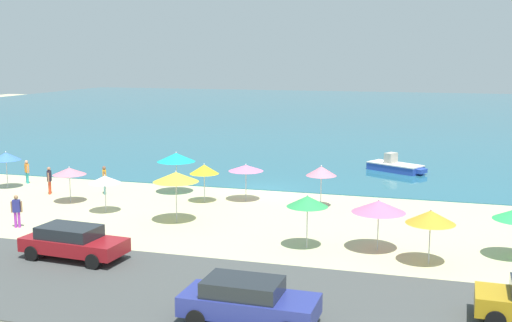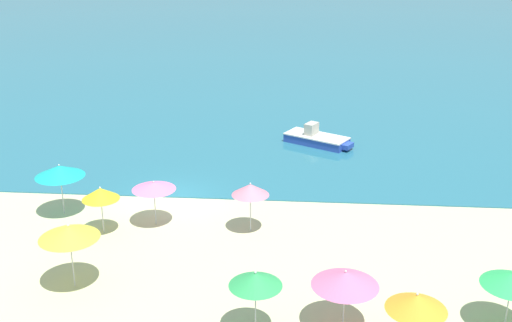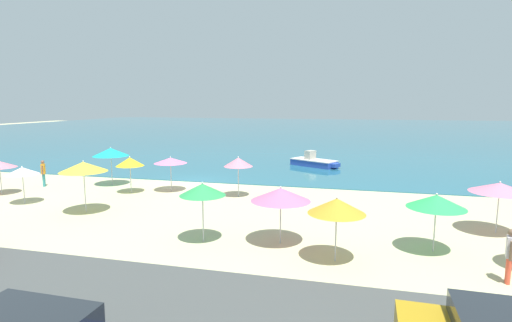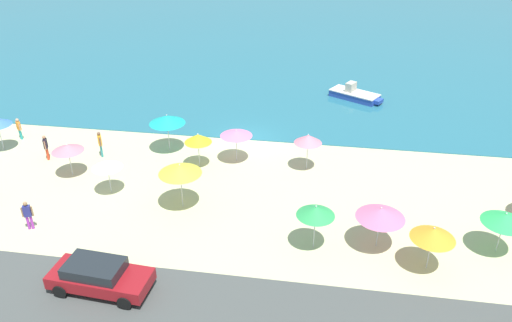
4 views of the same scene
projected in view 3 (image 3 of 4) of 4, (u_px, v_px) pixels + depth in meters
ground_plane at (193, 182)px, 28.36m from camera, size 160.00×160.00×0.00m
sea at (300, 130)px, 81.11m from camera, size 150.00×110.00×0.05m
beach_umbrella_0 at (111, 152)px, 26.99m from camera, size 2.40×2.40×2.63m
beach_umbrella_1 at (22, 171)px, 22.06m from camera, size 1.76×1.76×2.13m
beach_umbrella_2 at (436, 201)px, 14.85m from camera, size 2.14×2.14×2.28m
beach_umbrella_4 at (83, 167)px, 20.12m from camera, size 2.36×2.36×2.71m
beach_umbrella_6 at (337, 206)px, 13.96m from camera, size 2.04×2.04×2.36m
beach_umbrella_7 at (238, 162)px, 23.68m from camera, size 1.73×1.73×2.44m
beach_umbrella_8 at (130, 162)px, 24.67m from camera, size 1.72×1.72×2.32m
beach_umbrella_10 at (281, 194)px, 15.74m from camera, size 2.39×2.39×2.35m
beach_umbrella_11 at (500, 188)px, 17.00m from camera, size 2.43×2.43×2.29m
beach_umbrella_12 at (202, 190)px, 15.96m from camera, size 1.87×1.87×2.47m
beach_umbrella_14 at (171, 161)px, 25.16m from camera, size 2.07×2.07×2.23m
bather_0 at (43, 172)px, 26.72m from camera, size 0.37×0.50×1.78m
bather_1 at (510, 253)px, 12.36m from camera, size 0.29×0.56×1.75m
skiff_nearshore at (314, 162)px, 35.10m from camera, size 4.52×3.44×1.34m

